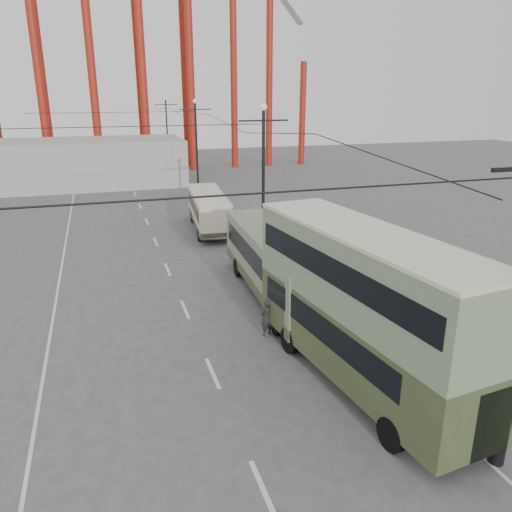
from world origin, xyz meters
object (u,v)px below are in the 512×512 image
object	(u,v)px
double_decker_bus	(363,301)
single_decker_green	(277,263)
single_decker_cream	(208,209)
pedestrian	(267,318)

from	to	relation	value
double_decker_bus	single_decker_green	bearing A→B (deg)	84.09
single_decker_cream	pedestrian	size ratio (longest dim) A/B	5.53
double_decker_bus	single_decker_green	distance (m)	8.36
double_decker_bus	single_decker_green	world-z (taller)	double_decker_bus
double_decker_bus	pedestrian	bearing A→B (deg)	106.77
double_decker_bus	pedestrian	xyz separation A→B (m)	(-1.94, 4.45, -2.34)
double_decker_bus	pedestrian	size ratio (longest dim) A/B	6.52
single_decker_cream	pedestrian	xyz separation A→B (m)	(-1.39, -17.78, -0.74)
single_decker_cream	double_decker_bus	bearing A→B (deg)	-83.21
double_decker_bus	single_decker_cream	bearing A→B (deg)	84.67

